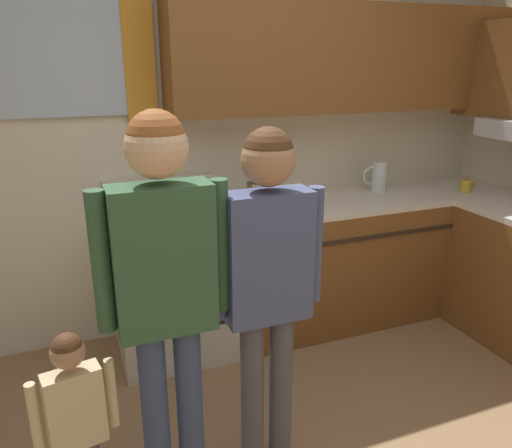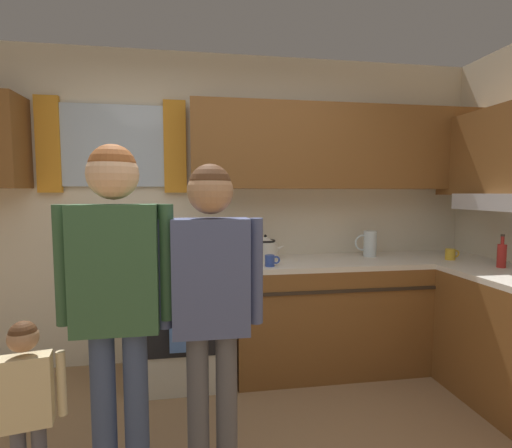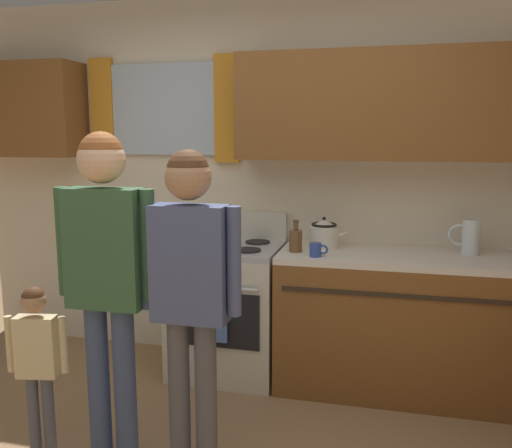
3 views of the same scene
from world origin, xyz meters
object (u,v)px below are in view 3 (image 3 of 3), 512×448
mug_cobalt_blue (316,250)px  adult_in_plaid (190,276)px  bottle_squat_brown (296,240)px  stove_oven (228,306)px  adult_holding_child (106,261)px  stovetop_kettle (324,233)px  small_child (37,353)px  water_pitcher (470,237)px

mug_cobalt_blue → adult_in_plaid: bearing=-116.4°
mug_cobalt_blue → adult_in_plaid: (-0.47, -0.94, 0.05)m
bottle_squat_brown → stove_oven: bearing=169.3°
adult_holding_child → adult_in_plaid: 0.43m
stovetop_kettle → adult_holding_child: adult_holding_child is taller
adult_holding_child → stove_oven: bearing=77.3°
adult_holding_child → adult_in_plaid: adult_holding_child is taller
stove_oven → adult_in_plaid: 1.27m
adult_in_plaid → bottle_squat_brown: bearing=73.1°
small_child → adult_holding_child: bearing=10.1°
stovetop_kettle → small_child: bearing=-134.4°
small_child → water_pitcher: bearing=31.0°
stove_oven → small_child: bearing=-117.3°
bottle_squat_brown → adult_in_plaid: (-0.32, -1.05, 0.02)m
mug_cobalt_blue → bottle_squat_brown: bearing=143.0°
stove_oven → adult_holding_child: 1.31m
stovetop_kettle → adult_holding_child: size_ratio=0.17×
water_pitcher → adult_in_plaid: size_ratio=0.14×
mug_cobalt_blue → stovetop_kettle: stovetop_kettle is taller
stove_oven → small_child: stove_oven is taller
stove_oven → water_pitcher: 1.65m
stove_oven → stovetop_kettle: size_ratio=4.02×
bottle_squat_brown → stovetop_kettle: (0.16, 0.17, 0.02)m
stove_oven → adult_in_plaid: (0.16, -1.14, 0.53)m
stove_oven → water_pitcher: size_ratio=5.00×
adult_holding_child → small_child: bearing=-169.9°
mug_cobalt_blue → small_child: mug_cobalt_blue is taller
bottle_squat_brown → water_pitcher: 1.09m
stovetop_kettle → adult_in_plaid: 1.32m
stove_oven → small_child: 1.37m
bottle_squat_brown → small_child: 1.64m
water_pitcher → mug_cobalt_blue: bearing=-162.2°
stove_oven → stovetop_kettle: stovetop_kettle is taller
stove_oven → adult_holding_child: adult_holding_child is taller
adult_in_plaid → small_child: 0.90m
adult_holding_child → small_child: size_ratio=1.83×
stove_oven → adult_holding_child: bearing=-102.7°
stove_oven → small_child: (-0.63, -1.22, 0.10)m
stove_oven → stovetop_kettle: (0.65, 0.08, 0.53)m
water_pitcher → adult_holding_child: bearing=-145.5°
bottle_squat_brown → small_child: (-1.11, -1.13, -0.41)m
bottle_squat_brown → adult_in_plaid: bearing=-106.9°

